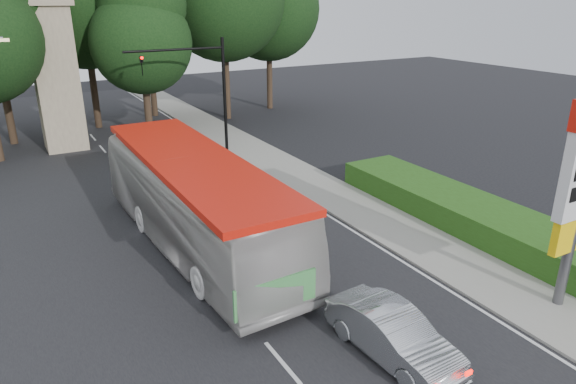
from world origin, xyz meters
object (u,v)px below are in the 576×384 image
traffic_signal_mast (204,81)px  transit_bus (195,203)px  monument (55,71)px  sedan_silver (393,334)px

traffic_signal_mast → transit_bus: 13.46m
monument → transit_bus: size_ratio=0.74×
traffic_signal_mast → monument: size_ratio=0.72×
sedan_silver → transit_bus: bearing=100.3°
traffic_signal_mast → transit_bus: (-5.18, -12.10, -2.79)m
transit_bus → sedan_silver: transit_bus is taller
monument → transit_bus: bearing=-82.1°
traffic_signal_mast → monument: monument is taller
monument → transit_bus: monument is taller
transit_bus → monument: bearing=95.0°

